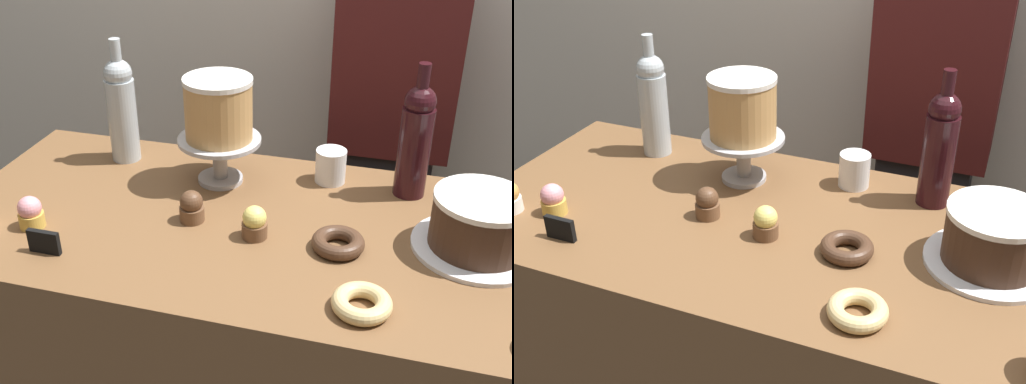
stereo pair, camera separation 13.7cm
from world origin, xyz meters
TOP-DOWN VIEW (x-y plane):
  - display_counter at (0.00, 0.00)m, footprint 1.42×0.68m
  - cake_stand_pedestal at (-0.14, 0.17)m, footprint 0.20×0.20m
  - white_layer_cake at (-0.14, 0.17)m, footprint 0.17×0.17m
  - silver_serving_platter at (0.47, 0.02)m, footprint 0.26×0.26m
  - chocolate_round_cake at (0.47, 0.02)m, footprint 0.20×0.20m
  - wine_bottle_dark_red at (0.32, 0.23)m, footprint 0.08×0.08m
  - wine_bottle_clear at (-0.42, 0.22)m, footprint 0.08×0.08m
  - cupcake_strawberry at (-0.47, -0.15)m, footprint 0.06×0.06m
  - cupcake_lemon at (0.01, -0.05)m, footprint 0.06×0.06m
  - cupcake_chocolate at (-0.14, -0.03)m, footprint 0.06×0.06m
  - donut_chocolate at (0.19, -0.05)m, footprint 0.11×0.11m
  - donut_glazed at (0.27, -0.24)m, footprint 0.11×0.11m
  - price_sign_chalkboard at (-0.39, -0.23)m, footprint 0.07×0.01m
  - coffee_cup_ceramic at (0.13, 0.24)m, footprint 0.08×0.08m
  - barista_figure at (0.24, 0.70)m, footprint 0.36×0.22m

SIDE VIEW (x-z plane):
  - display_counter at x=0.00m, z-range 0.00..0.94m
  - barista_figure at x=0.24m, z-range 0.04..1.64m
  - silver_serving_platter at x=0.47m, z-range 0.94..0.95m
  - donut_chocolate at x=0.19m, z-range 0.94..0.97m
  - donut_glazed at x=0.27m, z-range 0.94..0.97m
  - price_sign_chalkboard at x=-0.39m, z-range 0.94..0.99m
  - cupcake_strawberry at x=-0.47m, z-range 0.94..1.01m
  - cupcake_lemon at x=0.01m, z-range 0.94..1.01m
  - cupcake_chocolate at x=-0.14m, z-range 0.94..1.01m
  - coffee_cup_ceramic at x=0.13m, z-range 0.94..1.03m
  - chocolate_round_cake at x=0.47m, z-range 0.95..1.07m
  - cake_stand_pedestal at x=-0.14m, z-range 0.96..1.08m
  - wine_bottle_dark_red at x=0.32m, z-range 0.92..1.25m
  - wine_bottle_clear at x=-0.42m, z-range 0.92..1.25m
  - white_layer_cake at x=-0.14m, z-range 1.06..1.21m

